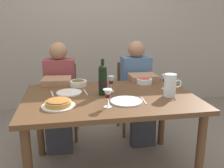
% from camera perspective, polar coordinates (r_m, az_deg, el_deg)
% --- Properties ---
extents(back_wall, '(8.00, 0.10, 2.80)m').
position_cam_1_polar(back_wall, '(4.03, -5.33, 14.64)').
color(back_wall, '#A3998E').
rests_on(back_wall, ground).
extents(dining_table, '(1.50, 1.00, 0.76)m').
position_cam_1_polar(dining_table, '(2.25, -0.46, -4.94)').
color(dining_table, brown).
rests_on(dining_table, ground).
extents(wine_bottle, '(0.08, 0.08, 0.32)m').
position_cam_1_polar(wine_bottle, '(2.22, -2.10, 0.95)').
color(wine_bottle, black).
rests_on(wine_bottle, dining_table).
extents(water_pitcher, '(0.16, 0.11, 0.20)m').
position_cam_1_polar(water_pitcher, '(2.25, 13.02, -0.57)').
color(water_pitcher, silver).
rests_on(water_pitcher, dining_table).
extents(baked_tart, '(0.26, 0.26, 0.06)m').
position_cam_1_polar(baked_tart, '(2.00, -12.09, -4.29)').
color(baked_tart, white).
rests_on(baked_tart, dining_table).
extents(salad_bowl, '(0.16, 0.16, 0.06)m').
position_cam_1_polar(salad_bowl, '(2.64, 7.35, 0.80)').
color(salad_bowl, silver).
rests_on(salad_bowl, dining_table).
extents(olive_bowl, '(0.17, 0.17, 0.06)m').
position_cam_1_polar(olive_bowl, '(2.54, -7.66, 0.26)').
color(olive_bowl, silver).
rests_on(olive_bowl, dining_table).
extents(wine_glass_left_diner, '(0.06, 0.06, 0.15)m').
position_cam_1_polar(wine_glass_left_diner, '(2.32, -0.22, 0.71)').
color(wine_glass_left_diner, silver).
rests_on(wine_glass_left_diner, dining_table).
extents(wine_glass_right_diner, '(0.07, 0.07, 0.14)m').
position_cam_1_polar(wine_glass_right_diner, '(2.46, 11.95, 1.15)').
color(wine_glass_right_diner, silver).
rests_on(wine_glass_right_diner, dining_table).
extents(wine_glass_centre, '(0.07, 0.07, 0.15)m').
position_cam_1_polar(wine_glass_centre, '(1.92, -1.00, -2.36)').
color(wine_glass_centre, silver).
rests_on(wine_glass_centre, dining_table).
extents(dinner_plate_left_setting, '(0.26, 0.26, 0.01)m').
position_cam_1_polar(dinner_plate_left_setting, '(2.07, 3.28, -3.93)').
color(dinner_plate_left_setting, silver).
rests_on(dinner_plate_left_setting, dining_table).
extents(dinner_plate_right_setting, '(0.23, 0.23, 0.01)m').
position_cam_1_polar(dinner_plate_right_setting, '(2.33, -9.70, -1.93)').
color(dinner_plate_right_setting, white).
rests_on(dinner_plate_right_setting, dining_table).
extents(fork_left_setting, '(0.03, 0.16, 0.00)m').
position_cam_1_polar(fork_left_setting, '(2.04, -0.83, -4.27)').
color(fork_left_setting, silver).
rests_on(fork_left_setting, dining_table).
extents(knife_left_setting, '(0.02, 0.18, 0.00)m').
position_cam_1_polar(knife_left_setting, '(2.11, 7.24, -3.75)').
color(knife_left_setting, silver).
rests_on(knife_left_setting, dining_table).
extents(knife_right_setting, '(0.03, 0.18, 0.00)m').
position_cam_1_polar(knife_right_setting, '(2.33, -6.01, -1.83)').
color(knife_right_setting, silver).
rests_on(knife_right_setting, dining_table).
extents(spoon_right_setting, '(0.04, 0.16, 0.00)m').
position_cam_1_polar(spoon_right_setting, '(2.33, -13.38, -2.18)').
color(spoon_right_setting, silver).
rests_on(spoon_right_setting, dining_table).
extents(chair_left, '(0.43, 0.43, 0.87)m').
position_cam_1_polar(chair_left, '(3.13, -11.34, -2.65)').
color(chair_left, brown).
rests_on(chair_left, ground).
extents(diner_left, '(0.36, 0.52, 1.16)m').
position_cam_1_polar(diner_left, '(2.87, -11.83, -1.83)').
color(diner_left, '#8E3D42').
rests_on(diner_left, ground).
extents(chair_right, '(0.40, 0.40, 0.87)m').
position_cam_1_polar(chair_right, '(3.23, 4.71, -1.84)').
color(chair_right, brown).
rests_on(chair_right, ground).
extents(diner_right, '(0.34, 0.50, 1.16)m').
position_cam_1_polar(diner_right, '(2.97, 5.95, -0.97)').
color(diner_right, '#4C6B93').
rests_on(diner_right, ground).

